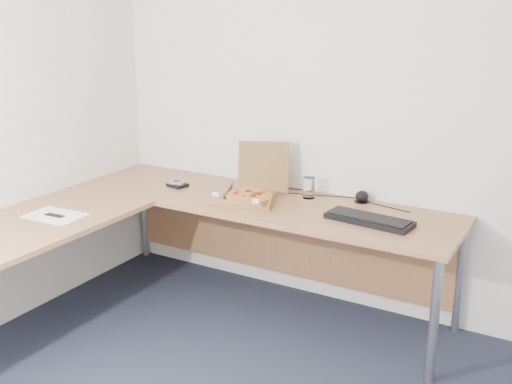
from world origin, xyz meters
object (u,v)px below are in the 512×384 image
Objects in this scene: desk at (176,215)px; wallet at (178,185)px; keyboard at (369,220)px; pizza_box at (251,193)px; drinking_glass at (309,188)px.

desk is 20.57× the size of wallet.
wallet is at bearing 125.67° from desk.
pizza_box is at bearing -176.62° from keyboard.
drinking_glass is at bearing 13.49° from pizza_box.
pizza_box reaches higher than desk.
drinking_glass reaches higher than keyboard.
wallet reaches higher than desk.
keyboard is at bearing 10.57° from wallet.
desk is at bearing -145.54° from pizza_box.
pizza_box is (0.28, 0.41, 0.07)m from desk.
keyboard is (0.79, -0.04, -0.02)m from pizza_box.
pizza_box is 0.79m from keyboard.
wallet is (-0.87, -0.21, -0.06)m from drinking_glass.
drinking_glass is (0.58, 0.62, 0.10)m from desk.
drinking_glass is 0.27× the size of keyboard.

